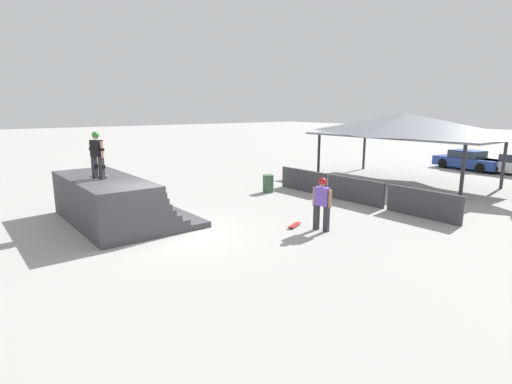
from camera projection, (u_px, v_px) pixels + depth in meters
name	position (u px, v px, depth m)	size (l,w,h in m)	color
ground_plane	(164.00, 236.00, 12.70)	(160.00, 160.00, 0.00)	#A3A09B
quarter_pipe_ramp	(113.00, 202.00, 14.14)	(5.51, 3.70, 1.62)	#424247
skater_on_deck	(97.00, 152.00, 13.41)	(0.68, 0.41, 1.60)	#2D2D33
skateboard_on_deck	(100.00, 175.00, 13.94)	(0.78, 0.46, 0.09)	red
bystander_walking	(322.00, 200.00, 13.04)	(0.70, 0.33, 1.78)	#2D2D33
skateboard_on_ground	(294.00, 225.00, 13.66)	(0.49, 0.77, 0.09)	green
barrier_fence	(355.00, 190.00, 17.13)	(9.15, 0.12, 1.05)	#3D3D42
pavilion_shelter	(406.00, 125.00, 21.50)	(9.93, 5.15, 3.72)	#2D2D33
trash_bin	(268.00, 184.00, 19.21)	(0.52, 0.52, 0.85)	#385B3D
parked_car_blue	(468.00, 160.00, 26.37)	(4.39, 2.16, 1.27)	navy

